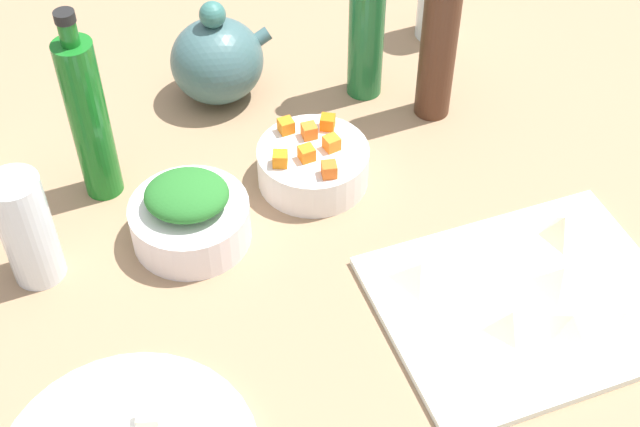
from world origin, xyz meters
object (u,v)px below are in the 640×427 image
bottle_3 (367,20)px  drinking_glass_0 (27,229)px  bowl_greens (191,222)px  bottle_2 (89,118)px  teapot (217,60)px  bottle_0 (439,37)px  bowl_carrots (313,165)px  cutting_board (527,303)px

bottle_3 → drinking_glass_0: 52.40cm
bowl_greens → bottle_2: size_ratio=0.55×
teapot → drinking_glass_0: size_ratio=1.05×
bottle_0 → bowl_carrots: bearing=-163.1°
cutting_board → bottle_3: bearing=89.5°
bowl_greens → bottle_0: 40.75cm
teapot → bottle_3: bearing=-20.6°
bowl_carrots → drinking_glass_0: (-35.47, -1.66, 4.71)cm
bowl_greens → bottle_3: (31.66, 17.82, 9.26)cm
bottle_0 → teapot: bearing=149.5°
bowl_greens → bottle_2: bottle_2 is taller
bowl_greens → drinking_glass_0: bearing=174.3°
drinking_glass_0 → bottle_0: bearing=8.1°
cutting_board → bowl_carrots: bowl_carrots is taller
bowl_carrots → bottle_0: size_ratio=0.50×
bowl_greens → bottle_3: 37.49cm
teapot → bottle_2: 24.10cm
bowl_carrots → drinking_glass_0: drinking_glass_0 is taller
bottle_2 → drinking_glass_0: (-10.38, -10.94, -4.31)cm
bottle_3 → bottle_0: bearing=-50.2°
bottle_2 → bottle_3: bearing=7.4°
bottle_3 → drinking_glass_0: size_ratio=1.88×
teapot → bottle_2: (-19.98, -12.37, 5.38)cm
bowl_greens → drinking_glass_0: (-18.00, 1.79, 4.60)cm
teapot → bottle_3: (19.31, -7.27, 5.73)cm
bowl_carrots → bottle_3: 22.26cm
teapot → bottle_3: size_ratio=0.56×
bowl_greens → teapot: 28.19cm
cutting_board → bottle_0: (7.05, 35.26, 11.83)cm
teapot → drinking_glass_0: (-30.35, -23.31, 1.08)cm
bottle_0 → bottle_2: 46.07cm
bowl_carrots → bottle_2: (-25.09, 9.28, 9.02)cm
cutting_board → drinking_glass_0: drinking_glass_0 is taller
bottle_2 → bottle_0: bearing=-3.6°
teapot → bottle_3: bottle_3 is taller
cutting_board → bowl_greens: bowl_greens is taller
bottle_3 → drinking_glass_0: bottle_3 is taller
cutting_board → bottle_0: bottle_0 is taller
cutting_board → drinking_glass_0: 56.73cm
bottle_2 → drinking_glass_0: bearing=-133.5°
bottle_0 → drinking_glass_0: size_ratio=1.97×
bowl_carrots → bottle_0: bottle_0 is taller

